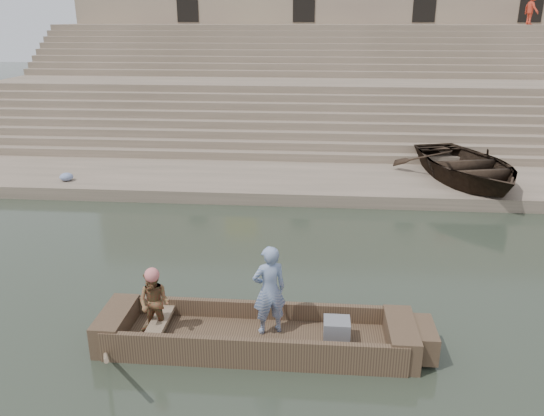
# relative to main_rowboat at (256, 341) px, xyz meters

# --- Properties ---
(ground) EXTENTS (120.00, 120.00, 0.00)m
(ground) POSITION_rel_main_rowboat_xyz_m (2.03, 1.55, -0.11)
(ground) COLOR #293326
(ground) RESTS_ON ground
(lower_landing) EXTENTS (32.00, 4.00, 0.40)m
(lower_landing) POSITION_rel_main_rowboat_xyz_m (2.03, 9.55, 0.09)
(lower_landing) COLOR gray
(lower_landing) RESTS_ON ground
(mid_landing) EXTENTS (32.00, 3.00, 2.80)m
(mid_landing) POSITION_rel_main_rowboat_xyz_m (2.03, 17.05, 1.29)
(mid_landing) COLOR gray
(mid_landing) RESTS_ON ground
(upper_landing) EXTENTS (32.00, 3.00, 5.20)m
(upper_landing) POSITION_rel_main_rowboat_xyz_m (2.03, 24.05, 2.49)
(upper_landing) COLOR gray
(upper_landing) RESTS_ON ground
(ghat_steps) EXTENTS (32.00, 11.00, 5.20)m
(ghat_steps) POSITION_rel_main_rowboat_xyz_m (2.03, 18.74, 1.69)
(ghat_steps) COLOR gray
(ghat_steps) RESTS_ON ground
(building_wall) EXTENTS (32.00, 5.07, 11.20)m
(building_wall) POSITION_rel_main_rowboat_xyz_m (2.04, 28.05, 5.49)
(building_wall) COLOR tan
(building_wall) RESTS_ON ground
(main_rowboat) EXTENTS (5.00, 1.30, 0.22)m
(main_rowboat) POSITION_rel_main_rowboat_xyz_m (0.00, 0.00, 0.00)
(main_rowboat) COLOR brown
(main_rowboat) RESTS_ON ground
(rowboat_trim) EXTENTS (6.04, 2.63, 1.89)m
(rowboat_trim) POSITION_rel_main_rowboat_xyz_m (0.21, -0.01, 0.20)
(rowboat_trim) COLOR brown
(rowboat_trim) RESTS_ON ground
(standing_man) EXTENTS (0.72, 0.61, 1.68)m
(standing_man) POSITION_rel_main_rowboat_xyz_m (0.23, 0.18, 0.95)
(standing_man) COLOR navy
(standing_man) RESTS_ON main_rowboat
(rowing_man) EXTENTS (0.67, 0.57, 1.22)m
(rowing_man) POSITION_rel_main_rowboat_xyz_m (-1.79, -0.05, 0.72)
(rowing_man) COLOR #21652C
(rowing_man) RESTS_ON main_rowboat
(television) EXTENTS (0.46, 0.42, 0.40)m
(television) POSITION_rel_main_rowboat_xyz_m (1.42, 0.00, 0.31)
(television) COLOR slate
(television) RESTS_ON main_rowboat
(beached_rowboat) EXTENTS (4.97, 6.06, 1.10)m
(beached_rowboat) POSITION_rel_main_rowboat_xyz_m (6.00, 9.51, 0.84)
(beached_rowboat) COLOR #2D2116
(beached_rowboat) RESTS_ON lower_landing
(pedestrian) EXTENTS (0.89, 1.21, 1.68)m
(pedestrian) POSITION_rel_main_rowboat_xyz_m (12.42, 23.74, 5.93)
(pedestrian) COLOR red
(pedestrian) RESTS_ON upper_landing
(cloth_bundles) EXTENTS (13.33, 1.07, 0.26)m
(cloth_bundles) POSITION_rel_main_rowboat_xyz_m (-0.91, 8.74, 0.42)
(cloth_bundles) COLOR #3F5999
(cloth_bundles) RESTS_ON lower_landing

